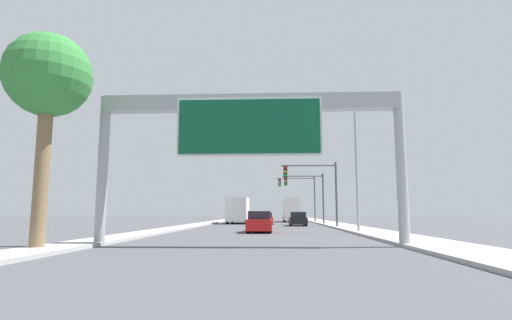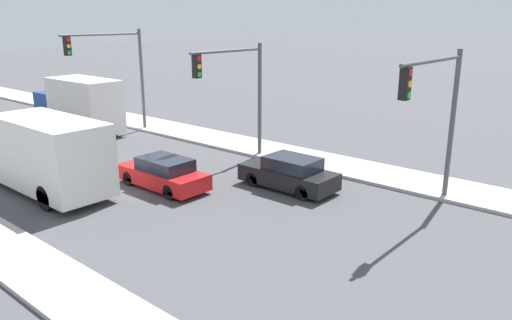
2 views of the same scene
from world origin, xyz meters
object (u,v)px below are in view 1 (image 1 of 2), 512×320
object	(u,v)px
sign_gantry	(249,125)
truck_box_primary	(291,210)
traffic_light_far_intersection	(302,191)
truck_box_secondary	(238,210)
car_near_left	(260,222)
car_mid_center	(266,219)
traffic_light_near_intersection	(318,183)
car_near_right	(244,217)
traffic_light_mid_block	(310,190)
car_mid_left	(298,219)
street_lamp_right	(352,154)
palm_tree_foreground	(48,79)

from	to	relation	value
sign_gantry	truck_box_primary	distance (m)	42.70
traffic_light_far_intersection	sign_gantry	bearing A→B (deg)	-97.13
truck_box_secondary	sign_gantry	bearing A→B (deg)	-84.03
car_near_left	traffic_light_far_intersection	distance (m)	28.87
car_mid_center	truck_box_primary	world-z (taller)	truck_box_primary
sign_gantry	traffic_light_near_intersection	size ratio (longest dim) A/B	2.21
car_near_right	traffic_light_mid_block	distance (m)	15.24
car_near_left	car_mid_left	distance (m)	14.19
traffic_light_near_intersection	street_lamp_right	bearing A→B (deg)	-80.33
traffic_light_mid_block	street_lamp_right	distance (m)	19.00
car_mid_left	palm_tree_foreground	world-z (taller)	palm_tree_foreground
car_mid_left	truck_box_secondary	xyz separation A→B (m)	(-7.00, 7.82, 0.95)
truck_box_primary	truck_box_secondary	size ratio (longest dim) A/B	0.88
car_mid_center	street_lamp_right	distance (m)	20.37
car_mid_center	traffic_light_mid_block	distance (m)	6.19
car_near_right	truck_box_secondary	size ratio (longest dim) A/B	0.58
palm_tree_foreground	car_near_left	bearing A→B (deg)	61.53
car_mid_center	street_lamp_right	world-z (taller)	street_lamp_right
car_near_right	palm_tree_foreground	distance (m)	45.09
sign_gantry	car_mid_center	world-z (taller)	sign_gantry
truck_box_secondary	palm_tree_foreground	bearing A→B (deg)	-96.73
car_mid_center	car_mid_left	distance (m)	5.47
sign_gantry	car_near_left	world-z (taller)	sign_gantry
street_lamp_right	traffic_light_mid_block	bearing A→B (deg)	94.26
sign_gantry	traffic_light_far_intersection	distance (m)	40.42
sign_gantry	traffic_light_near_intersection	xyz separation A→B (m)	(5.06, 20.10, -1.05)
car_mid_left	truck_box_secondary	world-z (taller)	truck_box_secondary
sign_gantry	car_near_left	xyz separation A→B (m)	(0.00, 11.91, -4.48)
car_near_left	traffic_light_near_intersection	world-z (taller)	traffic_light_near_intersection
sign_gantry	car_near_right	size ratio (longest dim) A/B	2.80
car_mid_left	traffic_light_far_intersection	size ratio (longest dim) A/B	0.66
palm_tree_foreground	truck_box_primary	bearing A→B (deg)	75.92
car_near_left	car_mid_left	xyz separation A→B (m)	(3.50, 13.75, -0.02)
car_mid_left	traffic_light_near_intersection	bearing A→B (deg)	-74.31
car_mid_left	palm_tree_foreground	distance (m)	30.73
car_near_left	truck_box_secondary	bearing A→B (deg)	99.22
car_mid_center	car_near_right	world-z (taller)	car_near_right
traffic_light_near_intersection	traffic_light_far_intersection	world-z (taller)	traffic_light_far_intersection
car_near_right	traffic_light_mid_block	size ratio (longest dim) A/B	0.80
traffic_light_near_intersection	palm_tree_foreground	xyz separation A→B (m)	(-12.79, -22.43, 2.44)
car_near_left	truck_box_primary	bearing A→B (deg)	83.45
traffic_light_near_intersection	car_near_left	bearing A→B (deg)	-121.74
car_near_left	truck_box_primary	xyz separation A→B (m)	(3.50, 30.50, 1.07)
truck_box_secondary	traffic_light_mid_block	distance (m)	9.62
street_lamp_right	car_mid_center	bearing A→B (deg)	109.42
traffic_light_mid_block	palm_tree_foreground	bearing A→B (deg)	-111.69
truck_box_primary	street_lamp_right	xyz separation A→B (m)	(3.08, -31.21, 3.73)
car_mid_center	truck_box_secondary	size ratio (longest dim) A/B	0.55
car_mid_left	traffic_light_near_intersection	world-z (taller)	traffic_light_near_intersection
truck_box_secondary	traffic_light_far_intersection	bearing A→B (deg)	37.82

